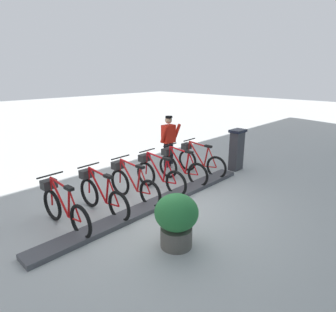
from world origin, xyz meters
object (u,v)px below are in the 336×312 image
object	(u,v)px
bike_docked_3	(132,183)
bike_docked_4	(101,194)
bike_docked_0	(199,160)
worker_near_rack	(169,140)
bike_docked_2	(158,174)
bike_docked_5	(63,207)
planter_bush	(176,218)
payment_kiosk	(237,149)
bike_docked_1	(180,167)

from	to	relation	value
bike_docked_3	bike_docked_4	size ratio (longest dim) A/B	1.00
bike_docked_0	worker_near_rack	distance (m)	1.22
bike_docked_2	bike_docked_0	bearing A→B (deg)	-90.00
bike_docked_0	bike_docked_5	xyz separation A→B (m)	(0.00, 4.32, 0.00)
planter_bush	payment_kiosk	bearing A→B (deg)	-71.75
bike_docked_3	bike_docked_2	bearing A→B (deg)	-90.00
bike_docked_3	bike_docked_4	distance (m)	0.86
bike_docked_4	bike_docked_5	world-z (taller)	same
bike_docked_5	worker_near_rack	distance (m)	4.33
bike_docked_2	bike_docked_5	world-z (taller)	same
payment_kiosk	bike_docked_1	bearing A→B (deg)	74.01
planter_bush	bike_docked_5	bearing A→B (deg)	27.21
payment_kiosk	bike_docked_0	world-z (taller)	payment_kiosk
bike_docked_2	worker_near_rack	size ratio (longest dim) A/B	1.04
bike_docked_4	worker_near_rack	distance (m)	3.51
bike_docked_1	bike_docked_3	distance (m)	1.73
bike_docked_1	bike_docked_5	xyz separation A→B (m)	(0.00, 3.46, 0.00)
bike_docked_1	bike_docked_5	bearing A→B (deg)	90.00
bike_docked_5	bike_docked_4	bearing A→B (deg)	-90.00
bike_docked_0	planter_bush	bearing A→B (deg)	121.70
bike_docked_5	planter_bush	bearing A→B (deg)	-152.79
bike_docked_0	bike_docked_2	world-z (taller)	same
bike_docked_1	planter_bush	distance (m)	3.16
planter_bush	worker_near_rack	bearing A→B (deg)	-44.80
bike_docked_3	planter_bush	bearing A→B (deg)	161.26
bike_docked_4	planter_bush	bearing A→B (deg)	-175.00
bike_docked_4	bike_docked_5	xyz separation A→B (m)	(0.00, 0.86, 0.00)
payment_kiosk	bike_docked_4	xyz separation A→B (m)	(0.57, 4.59, -0.24)
payment_kiosk	bike_docked_4	size ratio (longest dim) A/B	0.74
payment_kiosk	worker_near_rack	bearing A→B (deg)	37.47
bike_docked_4	bike_docked_5	distance (m)	0.86
bike_docked_4	worker_near_rack	size ratio (longest dim) A/B	1.04
payment_kiosk	bike_docked_5	bearing A→B (deg)	84.02
payment_kiosk	bike_docked_1	distance (m)	2.09
bike_docked_4	planter_bush	size ratio (longest dim) A/B	1.77
bike_docked_0	worker_near_rack	xyz separation A→B (m)	(1.11, 0.16, 0.48)
bike_docked_3	bike_docked_4	xyz separation A→B (m)	(0.00, 0.86, 0.00)
bike_docked_0	bike_docked_2	bearing A→B (deg)	90.00
bike_docked_0	bike_docked_4	bearing A→B (deg)	90.00
bike_docked_1	bike_docked_2	distance (m)	0.86
bike_docked_2	bike_docked_3	size ratio (longest dim) A/B	1.00
bike_docked_2	bike_docked_5	distance (m)	2.59
worker_near_rack	planter_bush	bearing A→B (deg)	135.20
payment_kiosk	worker_near_rack	size ratio (longest dim) A/B	0.77
bike_docked_0	bike_docked_4	xyz separation A→B (m)	(0.00, 3.46, 0.00)
bike_docked_1	bike_docked_0	bearing A→B (deg)	-90.00
bike_docked_5	planter_bush	size ratio (longest dim) A/B	1.77
payment_kiosk	bike_docked_0	bearing A→B (deg)	63.17
bike_docked_2	bike_docked_5	xyz separation A→B (m)	(0.00, 2.59, 0.00)
bike_docked_1	worker_near_rack	bearing A→B (deg)	-32.22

